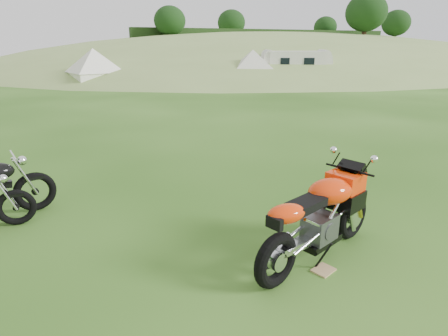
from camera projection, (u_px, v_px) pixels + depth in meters
name	position (u px, v px, depth m)	size (l,w,h in m)	color
ground	(242.00, 239.00, 5.39)	(120.00, 120.00, 0.00)	#224A0F
hillside	(270.00, 64.00, 49.25)	(80.00, 64.00, 8.00)	#7D9A4E
hedgerow	(270.00, 64.00, 49.25)	(36.00, 1.20, 8.60)	black
sport_motorcycle	(320.00, 212.00, 4.69)	(2.24, 0.56, 1.34)	#F03408
plywood_board	(323.00, 270.00, 4.63)	(0.27, 0.21, 0.02)	tan
tent_left	(94.00, 66.00, 24.28)	(2.83, 2.83, 2.45)	white
tent_right	(253.00, 66.00, 24.61)	(2.76, 2.76, 2.40)	beige
caravan	(295.00, 67.00, 25.51)	(4.68, 2.09, 2.19)	silver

